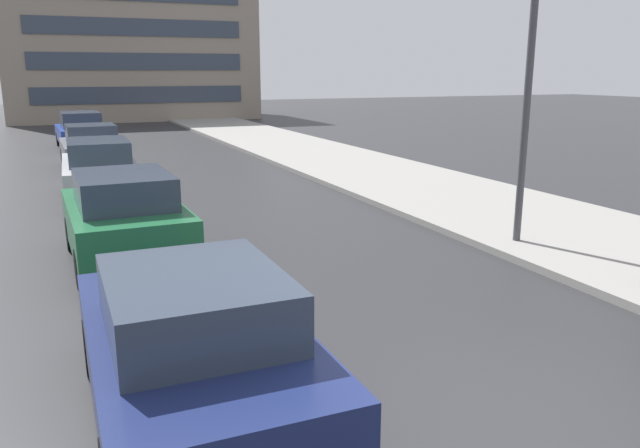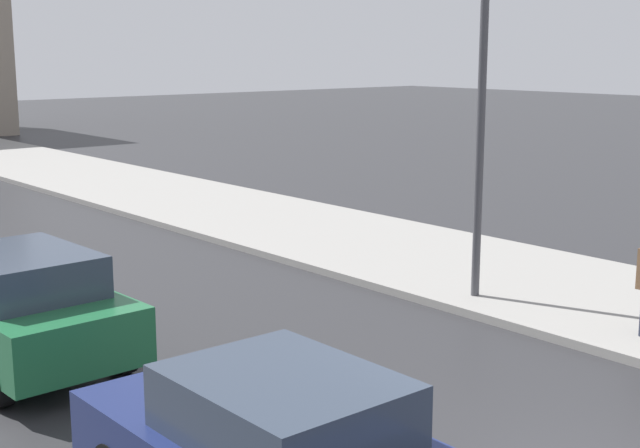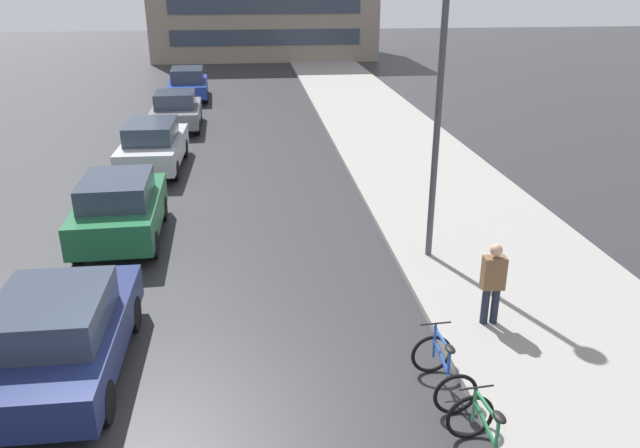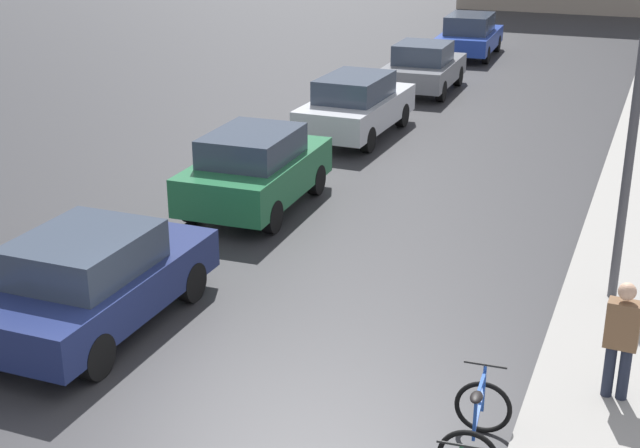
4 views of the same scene
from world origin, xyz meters
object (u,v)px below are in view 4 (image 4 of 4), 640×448
object	(u,v)px
car_navy	(92,279)
pedestrian	(621,338)
car_grey	(423,67)
car_green	(255,169)
bicycle_second	(476,428)
car_silver	(356,105)
car_blue	(470,35)

from	to	relation	value
car_navy	pedestrian	xyz separation A→B (m)	(7.33, 0.58, 0.19)
car_navy	car_grey	distance (m)	17.60
car_green	car_grey	size ratio (longest dim) A/B	0.97
bicycle_second	pedestrian	distance (m)	2.27
car_silver	car_grey	bearing A→B (deg)	88.45
car_green	pedestrian	size ratio (longest dim) A/B	2.32
bicycle_second	car_blue	size ratio (longest dim) A/B	0.26
bicycle_second	car_green	size ratio (longest dim) A/B	0.29
car_green	car_blue	distance (m)	18.74
car_silver	car_blue	xyz separation A→B (m)	(0.11, 12.69, -0.01)
car_green	car_grey	world-z (taller)	car_green
car_green	car_silver	size ratio (longest dim) A/B	0.89
bicycle_second	car_grey	distance (m)	19.61
car_blue	car_navy	bearing A→B (deg)	-90.15
car_grey	car_blue	size ratio (longest dim) A/B	0.91
car_silver	car_navy	bearing A→B (deg)	-89.77
car_green	pedestrian	xyz separation A→B (m)	(7.38, -5.05, 0.13)
car_grey	pedestrian	xyz separation A→B (m)	(7.22, -17.02, 0.18)
pedestrian	bicycle_second	bearing A→B (deg)	-129.09
car_navy	car_grey	size ratio (longest dim) A/B	1.01
car_navy	car_blue	distance (m)	24.36
car_navy	car_silver	size ratio (longest dim) A/B	0.93
car_silver	car_blue	bearing A→B (deg)	89.50
car_navy	car_blue	bearing A→B (deg)	89.85
pedestrian	car_green	bearing A→B (deg)	145.65
car_green	car_grey	distance (m)	11.97
car_blue	pedestrian	xyz separation A→B (m)	(7.27, -23.78, 0.15)
car_grey	car_blue	distance (m)	6.77
car_navy	car_grey	xyz separation A→B (m)	(0.11, 17.60, 0.01)
car_grey	car_blue	xyz separation A→B (m)	(-0.05, 6.77, 0.04)
car_silver	pedestrian	bearing A→B (deg)	-56.35
car_navy	pedestrian	distance (m)	7.36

